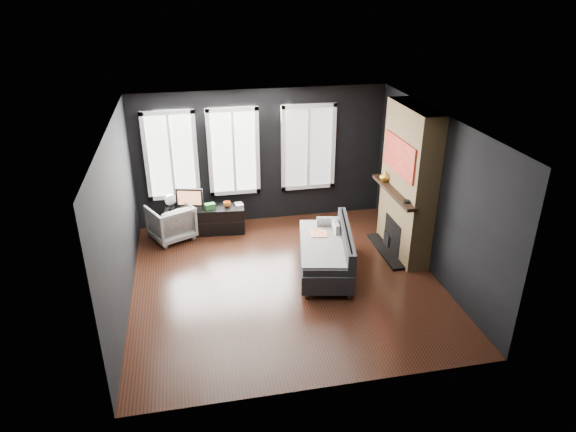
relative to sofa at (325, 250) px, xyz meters
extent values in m
plane|color=black|center=(-0.72, -0.20, -0.40)|extent=(5.00, 5.00, 0.00)
plane|color=white|center=(-0.72, -0.20, 2.30)|extent=(5.00, 5.00, 0.00)
cube|color=black|center=(-0.72, 2.30, 0.95)|extent=(5.00, 0.02, 2.70)
cube|color=black|center=(-3.22, -0.20, 0.95)|extent=(0.02, 5.00, 2.70)
cube|color=black|center=(1.78, -0.20, 0.95)|extent=(0.02, 5.00, 2.70)
cube|color=gray|center=(0.28, 0.34, 0.18)|extent=(0.09, 0.31, 0.31)
imported|color=silver|center=(-2.58, 1.75, -0.02)|extent=(0.98, 0.96, 0.77)
imported|color=orange|center=(-1.49, 1.85, 0.19)|extent=(0.15, 0.12, 0.14)
imported|color=#AFA28B|center=(-1.32, 1.91, 0.23)|extent=(0.15, 0.04, 0.20)
cube|color=#286D2A|center=(-1.82, 1.82, 0.18)|extent=(0.22, 0.17, 0.11)
imported|color=yellow|center=(1.33, 0.85, 0.93)|extent=(0.25, 0.25, 0.19)
cylinder|color=black|center=(1.33, -0.15, 0.85)|extent=(0.13, 0.13, 0.04)
camera|label=1|loc=(-2.12, -7.37, 4.22)|focal=32.00mm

